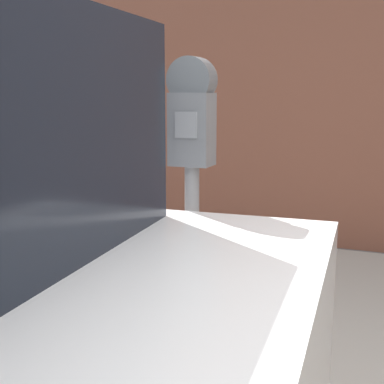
% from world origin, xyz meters
% --- Properties ---
extents(sidewalk, '(24.00, 2.80, 0.10)m').
position_xyz_m(sidewalk, '(0.00, 2.20, 0.05)').
color(sidewalk, '#ADAAA3').
rests_on(sidewalk, ground_plane).
extents(parking_meter, '(0.21, 0.15, 1.61)m').
position_xyz_m(parking_meter, '(-0.55, 0.97, 1.24)').
color(parking_meter, gray).
rests_on(parking_meter, sidewalk).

